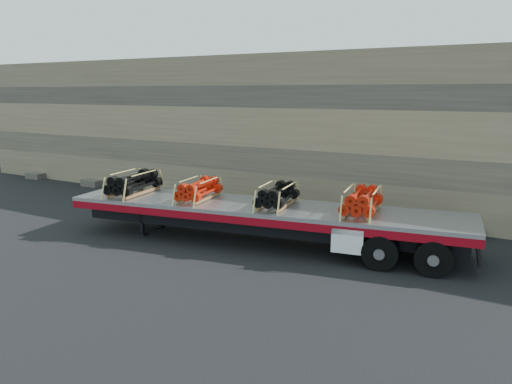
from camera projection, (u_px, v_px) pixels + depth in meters
ground at (241, 240)px, 18.20m from camera, size 120.00×120.00×0.00m
rock_wall at (315, 132)px, 23.01m from camera, size 44.00×3.00×7.00m
trailer at (262, 224)px, 17.64m from camera, size 14.47×4.97×1.42m
bundle_front at (134, 184)px, 19.28m from camera, size 1.50×2.46×0.82m
bundle_midfront at (199, 190)px, 18.30m from camera, size 1.32×2.15×0.71m
bundle_midrear at (277, 196)px, 17.23m from camera, size 1.34×2.18×0.73m
bundle_rear at (362, 202)px, 16.20m from camera, size 1.43×2.33×0.78m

